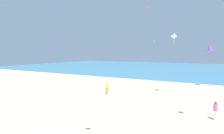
{
  "coord_description": "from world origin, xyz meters",
  "views": [
    {
      "loc": [
        6.97,
        -5.13,
        4.92
      ],
      "look_at": [
        0.0,
        7.45,
        3.8
      ],
      "focal_mm": 29.17,
      "sensor_mm": 36.0,
      "label": 1
    }
  ],
  "objects": [
    {
      "name": "ocean_water",
      "position": [
        0.0,
        56.63,
        0.03
      ],
      "size": [
        120.0,
        60.0,
        0.05
      ],
      "primitive_type": "cube",
      "color": "teal",
      "rests_on": "ground_plane"
    },
    {
      "name": "kite_red",
      "position": [
        -4.8,
        31.5,
        14.02
      ],
      "size": [
        0.61,
        0.59,
        1.01
      ],
      "rotation": [
        0.0,
        0.0,
        5.39
      ],
      "color": "red"
    },
    {
      "name": "kite_white",
      "position": [
        1.44,
        25.36,
        7.56
      ],
      "size": [
        0.93,
        0.37,
        1.77
      ],
      "rotation": [
        0.0,
        0.0,
        0.69
      ],
      "color": "white"
    },
    {
      "name": "ground_plane",
      "position": [
        0.0,
        10.0,
        0.0
      ],
      "size": [
        120.0,
        120.0,
        0.0
      ],
      "primitive_type": "plane",
      "color": "#C6B58C"
    },
    {
      "name": "kite_orange",
      "position": [
        -3.18,
        30.18,
        7.05
      ],
      "size": [
        0.2,
        0.5,
        0.84
      ],
      "rotation": [
        0.0,
        0.0,
        4.54
      ],
      "color": "orange"
    },
    {
      "name": "person_0",
      "position": [
        7.29,
        9.93,
        0.8
      ],
      "size": [
        0.31,
        0.31,
        1.38
      ],
      "rotation": [
        0.0,
        0.0,
        6.13
      ],
      "color": "white",
      "rests_on": "ground_plane"
    },
    {
      "name": "kite_purple",
      "position": [
        6.59,
        24.21,
        5.72
      ],
      "size": [
        1.07,
        1.0,
        1.91
      ],
      "rotation": [
        0.0,
        0.0,
        5.02
      ],
      "color": "purple"
    },
    {
      "name": "person_1",
      "position": [
        -3.84,
        13.15,
        0.9
      ],
      "size": [
        0.43,
        0.43,
        1.56
      ],
      "rotation": [
        0.0,
        0.0,
        4.09
      ],
      "color": "orange",
      "rests_on": "ground_plane"
    }
  ]
}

